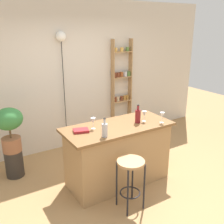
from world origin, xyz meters
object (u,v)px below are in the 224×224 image
(potted_plant, at_px, (9,126))
(wine_glass_right, at_px, (93,121))
(cookbook, at_px, (81,131))
(plant_stool, at_px, (14,163))
(wine_glass_left, at_px, (144,114))
(spice_shelf, at_px, (121,89))
(pendant_globe_light, at_px, (61,39))
(bar_stool, at_px, (131,173))
(bottle_soda_blue, at_px, (105,130))
(wine_glass_center, at_px, (162,115))
(bottle_vinegar, at_px, (138,116))

(potted_plant, relative_size, wine_glass_right, 4.34)
(potted_plant, bearing_deg, cookbook, -50.08)
(plant_stool, relative_size, wine_glass_left, 2.70)
(potted_plant, xyz_separation_m, cookbook, (0.77, -0.92, 0.08))
(potted_plant, bearing_deg, spice_shelf, 12.20)
(pendant_globe_light, bearing_deg, bar_stool, -89.72)
(bar_stool, xyz_separation_m, bottle_soda_blue, (-0.17, 0.37, 0.51))
(pendant_globe_light, bearing_deg, cookbook, -103.52)
(bar_stool, relative_size, wine_glass_center, 4.26)
(bottle_soda_blue, distance_m, cookbook, 0.38)
(bar_stool, bearing_deg, bottle_soda_blue, 114.26)
(plant_stool, bearing_deg, bar_stool, -54.82)
(bar_stool, distance_m, spice_shelf, 2.53)
(wine_glass_center, relative_size, pendant_globe_light, 0.07)
(plant_stool, height_order, wine_glass_left, wine_glass_left)
(potted_plant, height_order, bottle_soda_blue, bottle_soda_blue)
(cookbook, relative_size, pendant_globe_light, 0.09)
(bar_stool, bearing_deg, potted_plant, 125.18)
(spice_shelf, height_order, wine_glass_left, spice_shelf)
(spice_shelf, bearing_deg, bottle_vinegar, -115.47)
(plant_stool, xyz_separation_m, wine_glass_left, (1.78, -1.06, 0.83))
(wine_glass_left, bearing_deg, wine_glass_right, 169.99)
(bar_stool, distance_m, wine_glass_center, 1.05)
(wine_glass_left, relative_size, wine_glass_right, 1.00)
(pendant_globe_light, bearing_deg, wine_glass_left, -67.92)
(wine_glass_center, bearing_deg, potted_plant, 147.69)
(bottle_soda_blue, bearing_deg, bottle_vinegar, 15.59)
(bottle_soda_blue, bearing_deg, plant_stool, 127.98)
(pendant_globe_light, bearing_deg, spice_shelf, -1.01)
(plant_stool, bearing_deg, wine_glass_center, -32.31)
(spice_shelf, bearing_deg, potted_plant, -167.80)
(plant_stool, xyz_separation_m, wine_glass_right, (0.97, -0.91, 0.83))
(wine_glass_left, bearing_deg, pendant_globe_light, 112.08)
(wine_glass_right, bearing_deg, plant_stool, 136.75)
(bar_stool, distance_m, wine_glass_right, 0.89)
(plant_stool, relative_size, pendant_globe_light, 0.20)
(bottle_soda_blue, bearing_deg, wine_glass_left, 13.03)
(wine_glass_right, distance_m, pendant_globe_light, 1.80)
(cookbook, bearing_deg, potted_plant, 146.20)
(spice_shelf, height_order, potted_plant, spice_shelf)
(pendant_globe_light, bearing_deg, plant_stool, -154.28)
(plant_stool, height_order, bottle_vinegar, bottle_vinegar)
(wine_glass_right, bearing_deg, pendant_globe_light, 83.94)
(wine_glass_right, xyz_separation_m, pendant_globe_light, (0.15, 1.46, 1.05))
(plant_stool, relative_size, wine_glass_center, 2.70)
(bottle_soda_blue, distance_m, bottle_vinegar, 0.71)
(plant_stool, distance_m, wine_glass_center, 2.47)
(cookbook, height_order, pendant_globe_light, pendant_globe_light)
(plant_stool, xyz_separation_m, cookbook, (0.77, -0.92, 0.73))
(bottle_vinegar, bearing_deg, bottle_soda_blue, -164.41)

